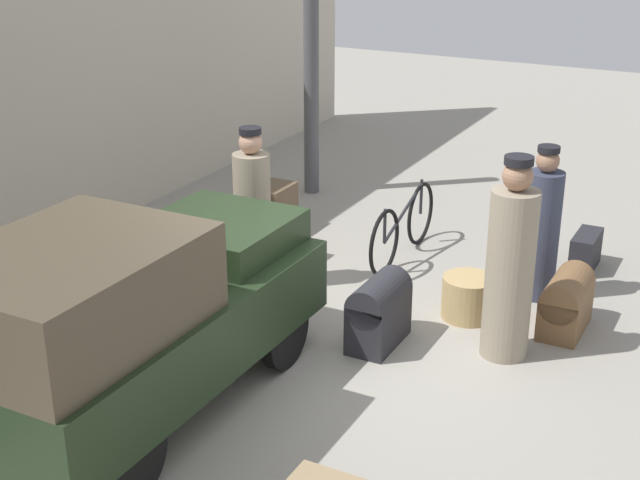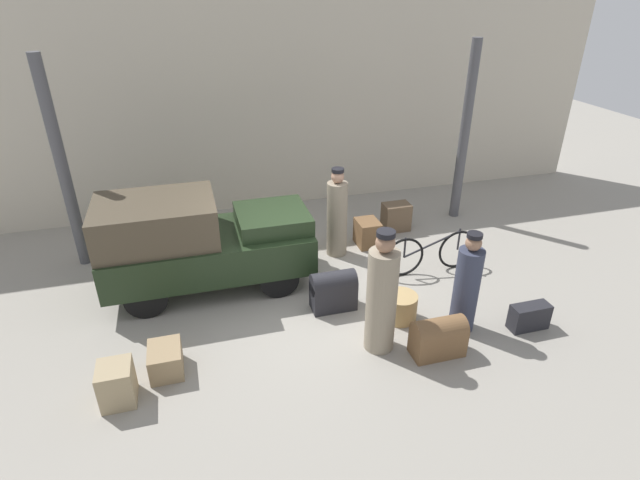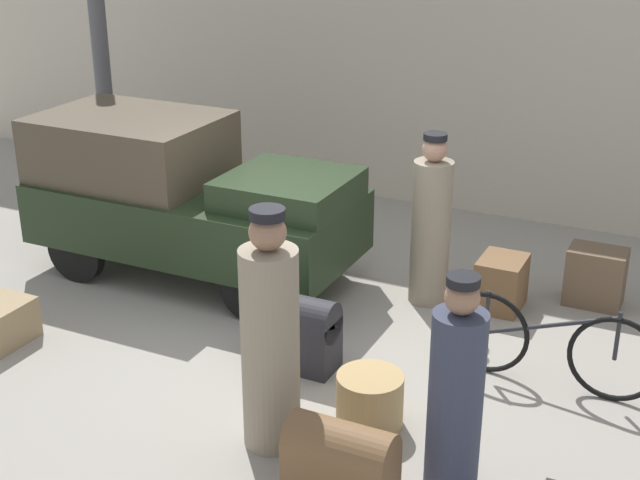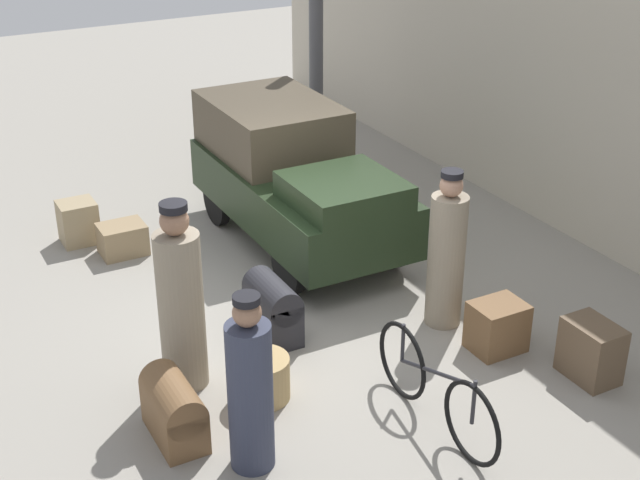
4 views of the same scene
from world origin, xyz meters
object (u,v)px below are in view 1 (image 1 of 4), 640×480
(bicycle, at_px, (403,227))
(trunk_large_brown, at_px, (274,208))
(porter_lifting_near_truck, at_px, (253,215))
(truck, at_px, (130,313))
(suitcase_black_upright, at_px, (274,239))
(trunk_barrel_dark, at_px, (566,302))
(wicker_basket, at_px, (468,297))
(suitcase_tan_flat, at_px, (586,251))
(porter_with_bicycle, at_px, (541,230))
(conductor_in_dark_uniform, at_px, (510,268))
(trunk_umber_medium, at_px, (379,310))

(bicycle, height_order, trunk_large_brown, bicycle)
(porter_lifting_near_truck, bearing_deg, trunk_large_brown, 22.94)
(truck, distance_m, bicycle, 4.07)
(porter_lifting_near_truck, xyz_separation_m, trunk_large_brown, (1.51, 0.64, -0.50))
(trunk_large_brown, bearing_deg, suitcase_black_upright, -149.85)
(porter_lifting_near_truck, xyz_separation_m, trunk_barrel_dark, (0.49, -3.18, -0.49))
(porter_lifting_near_truck, relative_size, trunk_large_brown, 2.96)
(wicker_basket, xyz_separation_m, suitcase_black_upright, (0.37, 2.43, 0.05))
(suitcase_black_upright, bearing_deg, trunk_barrel_dark, -93.43)
(suitcase_tan_flat, bearing_deg, trunk_barrel_dark, -174.39)
(suitcase_black_upright, height_order, trunk_barrel_dark, trunk_barrel_dark)
(trunk_large_brown, bearing_deg, truck, -164.65)
(porter_with_bicycle, distance_m, conductor_in_dark_uniform, 1.38)
(conductor_in_dark_uniform, bearing_deg, trunk_umber_medium, 107.98)
(porter_lifting_near_truck, height_order, trunk_barrel_dark, porter_lifting_near_truck)
(truck, height_order, suitcase_tan_flat, truck)
(wicker_basket, height_order, trunk_large_brown, trunk_large_brown)
(porter_with_bicycle, height_order, porter_lifting_near_truck, porter_lifting_near_truck)
(porter_lifting_near_truck, height_order, suitcase_black_upright, porter_lifting_near_truck)
(trunk_umber_medium, xyz_separation_m, trunk_large_brown, (2.10, 2.35, -0.05))
(porter_lifting_near_truck, height_order, trunk_umber_medium, porter_lifting_near_truck)
(truck, relative_size, porter_with_bicycle, 2.11)
(porter_with_bicycle, relative_size, trunk_barrel_dark, 2.17)
(trunk_umber_medium, bearing_deg, bicycle, 16.73)
(conductor_in_dark_uniform, xyz_separation_m, suitcase_black_upright, (0.93, 2.97, -0.59))
(suitcase_tan_flat, relative_size, suitcase_black_upright, 1.14)
(porter_with_bicycle, relative_size, trunk_umber_medium, 2.27)
(wicker_basket, xyz_separation_m, trunk_barrel_dark, (0.17, -0.91, 0.08))
(wicker_basket, xyz_separation_m, porter_with_bicycle, (0.81, -0.46, 0.52))
(suitcase_tan_flat, xyz_separation_m, trunk_barrel_dark, (-1.61, -0.16, 0.09))
(bicycle, bearing_deg, suitcase_tan_flat, -70.38)
(trunk_barrel_dark, bearing_deg, conductor_in_dark_uniform, 152.90)
(bicycle, relative_size, trunk_large_brown, 3.09)
(trunk_umber_medium, bearing_deg, suitcase_black_upright, 55.60)
(porter_with_bicycle, relative_size, suitcase_black_upright, 3.06)
(truck, height_order, trunk_large_brown, truck)
(bicycle, relative_size, porter_lifting_near_truck, 1.04)
(conductor_in_dark_uniform, relative_size, trunk_umber_medium, 2.63)
(truck, height_order, conductor_in_dark_uniform, conductor_in_dark_uniform)
(bicycle, bearing_deg, porter_lifting_near_truck, 142.07)
(porter_lifting_near_truck, bearing_deg, truck, -169.40)
(truck, bearing_deg, trunk_umber_medium, -32.00)
(bicycle, relative_size, suitcase_tan_flat, 3.00)
(trunk_barrel_dark, bearing_deg, suitcase_black_upright, 86.57)
(trunk_large_brown, bearing_deg, trunk_barrel_dark, -104.91)
(porter_with_bicycle, xyz_separation_m, conductor_in_dark_uniform, (-1.37, -0.07, 0.12))
(porter_lifting_near_truck, xyz_separation_m, suitcase_tan_flat, (2.10, -3.02, -0.59))
(conductor_in_dark_uniform, xyz_separation_m, suitcase_tan_flat, (2.34, -0.22, -0.65))
(porter_with_bicycle, height_order, trunk_large_brown, porter_with_bicycle)
(trunk_large_brown, bearing_deg, porter_with_bicycle, -96.42)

